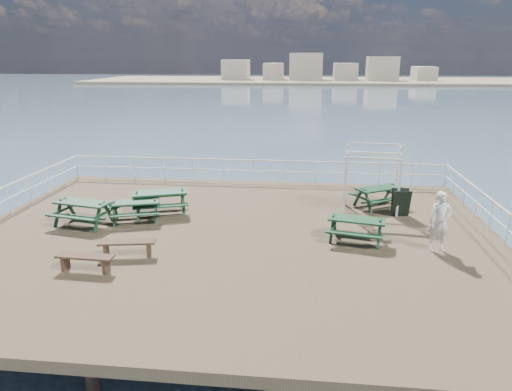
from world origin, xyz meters
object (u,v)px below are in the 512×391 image
(picnic_table_c, at_px, (379,193))
(person, at_px, (440,222))
(flat_bench_near, at_px, (127,245))
(picnic_table_b, at_px, (135,207))
(picnic_table_a, at_px, (160,198))
(trellis_arbor, at_px, (372,181))
(picnic_table_d, at_px, (83,208))
(flat_bench_far, at_px, (85,259))
(picnic_table_e, at_px, (356,225))

(picnic_table_c, relative_size, person, 1.24)
(flat_bench_near, bearing_deg, picnic_table_b, 95.88)
(picnic_table_a, relative_size, trellis_arbor, 0.92)
(picnic_table_d, height_order, flat_bench_far, picnic_table_d)
(picnic_table_c, xyz_separation_m, flat_bench_far, (-9.01, -6.76, -0.23))
(picnic_table_c, relative_size, flat_bench_near, 1.37)
(picnic_table_e, xyz_separation_m, flat_bench_far, (-7.76, -3.05, -0.20))
(picnic_table_d, height_order, trellis_arbor, trellis_arbor)
(picnic_table_c, bearing_deg, person, -106.38)
(flat_bench_near, bearing_deg, person, -1.37)
(picnic_table_a, bearing_deg, picnic_table_e, -34.46)
(picnic_table_a, bearing_deg, person, -33.72)
(picnic_table_d, relative_size, flat_bench_near, 1.29)
(picnic_table_d, xyz_separation_m, flat_bench_near, (2.59, -2.49, -0.25))
(picnic_table_e, relative_size, person, 1.07)
(picnic_table_d, bearing_deg, trellis_arbor, 25.52)
(picnic_table_b, distance_m, flat_bench_far, 4.11)
(picnic_table_a, relative_size, picnic_table_b, 1.19)
(flat_bench_far, relative_size, trellis_arbor, 0.62)
(picnic_table_e, height_order, person, person)
(picnic_table_c, height_order, trellis_arbor, trellis_arbor)
(picnic_table_e, distance_m, flat_bench_far, 8.34)
(flat_bench_near, xyz_separation_m, flat_bench_far, (-0.80, -1.08, -0.01))
(picnic_table_b, height_order, flat_bench_far, picnic_table_b)
(flat_bench_near, xyz_separation_m, person, (9.39, 1.44, 0.59))
(picnic_table_d, relative_size, picnic_table_e, 1.10)
(person, bearing_deg, picnic_table_d, 167.25)
(picnic_table_e, height_order, flat_bench_near, picnic_table_e)
(picnic_table_b, height_order, picnic_table_d, picnic_table_d)
(picnic_table_a, xyz_separation_m, picnic_table_d, (-2.38, -1.42, -0.02))
(picnic_table_d, relative_size, flat_bench_far, 1.35)
(picnic_table_a, distance_m, flat_bench_far, 5.04)
(picnic_table_b, xyz_separation_m, flat_bench_near, (0.86, -3.02, -0.18))
(trellis_arbor, xyz_separation_m, person, (1.58, -3.71, -0.23))
(picnic_table_c, height_order, person, person)
(flat_bench_near, xyz_separation_m, trellis_arbor, (7.81, 5.15, 0.82))
(picnic_table_d, distance_m, person, 12.03)
(picnic_table_e, distance_m, flat_bench_near, 7.24)
(picnic_table_d, bearing_deg, person, 6.18)
(person, bearing_deg, picnic_table_b, 163.49)
(flat_bench_near, height_order, flat_bench_far, flat_bench_near)
(picnic_table_b, bearing_deg, flat_bench_near, -90.88)
(trellis_arbor, bearing_deg, flat_bench_far, -137.98)
(flat_bench_near, relative_size, person, 0.91)
(flat_bench_far, relative_size, person, 0.87)
(picnic_table_d, bearing_deg, picnic_table_a, 42.03)
(picnic_table_c, xyz_separation_m, flat_bench_near, (-8.21, -5.68, -0.22))
(picnic_table_c, height_order, flat_bench_near, picnic_table_c)
(flat_bench_far, xyz_separation_m, trellis_arbor, (8.61, 6.23, 0.83))
(trellis_arbor, distance_m, person, 4.04)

